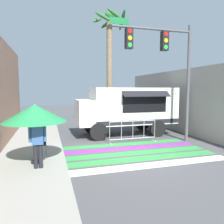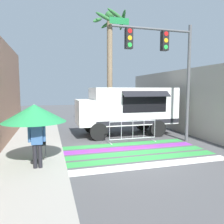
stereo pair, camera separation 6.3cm
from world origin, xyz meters
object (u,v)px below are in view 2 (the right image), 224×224
at_px(food_truck, 125,107).
at_px(folding_chair, 40,141).
at_px(vendor_person, 37,139).
at_px(barricade_front, 133,131).
at_px(patio_umbrella, 34,113).
at_px(traffic_signal_pole, 165,57).
at_px(palm_tree, 110,52).

xyz_separation_m(food_truck, folding_chair, (-4.57, -3.63, -0.86)).
bearing_deg(folding_chair, vendor_person, -94.72).
distance_m(food_truck, barricade_front, 2.15).
height_order(food_truck, barricade_front, food_truck).
relative_size(food_truck, vendor_person, 3.47).
xyz_separation_m(patio_umbrella, barricade_front, (4.43, 2.37, -1.29)).
relative_size(traffic_signal_pole, folding_chair, 5.85).
distance_m(folding_chair, barricade_front, 4.67).
distance_m(food_truck, patio_umbrella, 6.32).
bearing_deg(folding_chair, barricade_front, 19.72).
relative_size(food_truck, palm_tree, 0.72).
bearing_deg(folding_chair, traffic_signal_pole, 10.00).
xyz_separation_m(food_truck, traffic_signal_pole, (1.13, -2.34, 2.55)).
relative_size(traffic_signal_pole, barricade_front, 2.38).
height_order(food_truck, folding_chair, food_truck).
height_order(traffic_signal_pole, folding_chair, traffic_signal_pole).
bearing_deg(food_truck, folding_chair, -141.53).
relative_size(vendor_person, barricade_front, 0.67).
bearing_deg(barricade_front, patio_umbrella, -151.83).
bearing_deg(palm_tree, vendor_person, -120.76).
bearing_deg(palm_tree, barricade_front, -90.91).
bearing_deg(patio_umbrella, palm_tree, 56.80).
height_order(folding_chair, barricade_front, folding_chair).
bearing_deg(traffic_signal_pole, folding_chair, -167.22).
relative_size(patio_umbrella, folding_chair, 2.11).
xyz_separation_m(traffic_signal_pole, vendor_person, (-5.74, -2.43, -3.09)).
xyz_separation_m(patio_umbrella, folding_chair, (0.12, 0.59, -1.08)).
bearing_deg(food_truck, vendor_person, -134.05).
xyz_separation_m(food_truck, patio_umbrella, (-4.69, -4.22, 0.22)).
xyz_separation_m(folding_chair, palm_tree, (4.38, 6.29, 4.36)).
bearing_deg(food_truck, patio_umbrella, -138.04).
bearing_deg(food_truck, traffic_signal_pole, -64.15).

